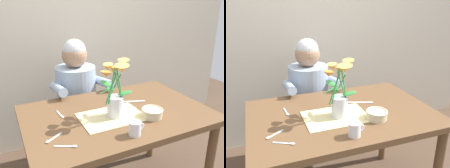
% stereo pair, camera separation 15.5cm
% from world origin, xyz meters
% --- Properties ---
extents(wood_panel_backdrop, '(4.00, 0.10, 2.50)m').
position_xyz_m(wood_panel_backdrop, '(0.00, 1.05, 1.25)').
color(wood_panel_backdrop, beige).
rests_on(wood_panel_backdrop, ground_plane).
extents(dining_table, '(1.20, 0.80, 0.74)m').
position_xyz_m(dining_table, '(0.00, 0.00, 0.64)').
color(dining_table, brown).
rests_on(dining_table, ground_plane).
extents(seated_person, '(0.45, 0.47, 1.14)m').
position_xyz_m(seated_person, '(-0.08, 0.62, 0.56)').
color(seated_person, '#4C4C56').
rests_on(seated_person, ground_plane).
extents(striped_placemat, '(0.40, 0.28, 0.00)m').
position_xyz_m(striped_placemat, '(-0.06, -0.05, 0.74)').
color(striped_placemat, beige).
rests_on(striped_placemat, dining_table).
extents(flower_vase, '(0.25, 0.23, 0.36)m').
position_xyz_m(flower_vase, '(-0.04, -0.05, 0.92)').
color(flower_vase, silver).
rests_on(flower_vase, dining_table).
extents(ceramic_bowl, '(0.14, 0.14, 0.06)m').
position_xyz_m(ceramic_bowl, '(0.16, -0.16, 0.77)').
color(ceramic_bowl, beige).
rests_on(ceramic_bowl, dining_table).
extents(dinner_knife, '(0.19, 0.08, 0.00)m').
position_xyz_m(dinner_knife, '(0.17, 0.09, 0.74)').
color(dinner_knife, silver).
rests_on(dinner_knife, dining_table).
extents(ceramic_mug, '(0.09, 0.07, 0.08)m').
position_xyz_m(ceramic_mug, '(-0.04, -0.29, 0.78)').
color(ceramic_mug, silver).
rests_on(ceramic_mug, dining_table).
extents(spoon_0, '(0.03, 0.12, 0.01)m').
position_xyz_m(spoon_0, '(-0.35, 0.11, 0.74)').
color(spoon_0, silver).
rests_on(spoon_0, dining_table).
extents(spoon_1, '(0.11, 0.07, 0.01)m').
position_xyz_m(spoon_1, '(-0.40, -0.24, 0.74)').
color(spoon_1, silver).
rests_on(spoon_1, dining_table).
extents(spoon_2, '(0.11, 0.08, 0.01)m').
position_xyz_m(spoon_2, '(-0.46, -0.14, 0.74)').
color(spoon_2, silver).
rests_on(spoon_2, dining_table).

